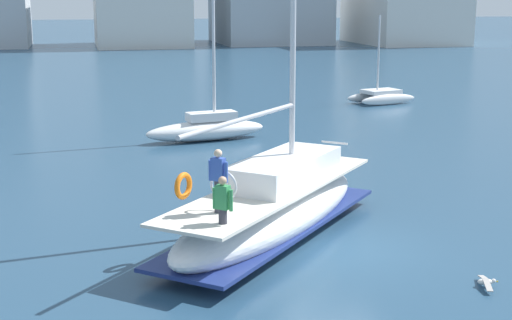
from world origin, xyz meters
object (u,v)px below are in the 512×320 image
at_px(seagull, 486,282).
at_px(moored_sloop_far, 381,96).
at_px(moored_sloop_near, 207,127).
at_px(main_sailboat, 274,206).

bearing_deg(seagull, moored_sloop_far, 72.01).
bearing_deg(moored_sloop_near, moored_sloop_far, 37.21).
distance_m(main_sailboat, seagull, 6.16).
distance_m(moored_sloop_near, seagull, 19.59).
height_order(main_sailboat, moored_sloop_near, main_sailboat).
relative_size(moored_sloop_near, moored_sloop_far, 1.88).
xyz_separation_m(main_sailboat, moored_sloop_near, (0.57, 14.58, -0.25)).
relative_size(main_sailboat, moored_sloop_far, 2.13).
height_order(main_sailboat, seagull, main_sailboat).
distance_m(moored_sloop_far, seagull, 30.43).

